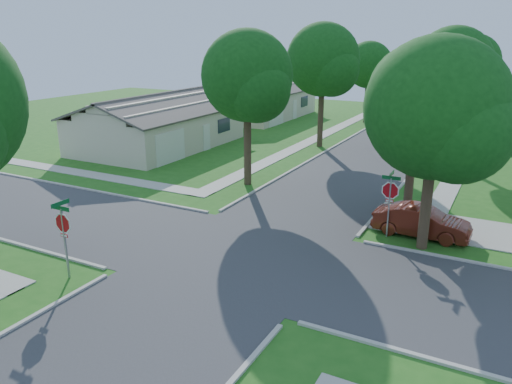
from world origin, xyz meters
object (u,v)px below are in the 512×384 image
Objects in this scene: tree_e_mid at (453,70)px; tree_w_near at (248,80)px; tree_e_near at (419,98)px; tree_w_far at (369,67)px; stop_sign_ne at (390,193)px; tree_ne_corner at (437,115)px; car_curb_east at (421,123)px; tree_w_mid at (323,63)px; house_nw_far at (258,103)px; house_nw_near at (159,128)px; stop_sign_sw at (63,226)px; car_driveway at (421,221)px; tree_e_far at (472,65)px; car_curb_west at (401,105)px.

tree_w_near is (-9.40, -12.00, -0.14)m from tree_e_mid.
tree_e_near is 1.03× the size of tree_w_far.
tree_ne_corner is at bearing -16.55° from stop_sign_ne.
stop_sign_ne reaches higher than car_curb_east.
tree_w_mid is at bearing -89.95° from tree_w_far.
tree_e_near reaches higher than house_nw_far.
house_nw_near reaches higher than stop_sign_ne.
tree_e_mid is 9.40m from tree_w_mid.
tree_w_near is 13.63m from house_nw_near.
tree_w_mid reaches higher than tree_e_near.
tree_ne_corner reaches higher than tree_w_far.
car_driveway is at bearing 43.63° from stop_sign_sw.
tree_e_far is 0.64× the size of house_nw_near.
tree_ne_corner is 0.64× the size of house_nw_far.
car_curb_east is (17.19, -0.31, -0.78)m from house_nw_far.
car_driveway is (1.25, -28.51, -5.29)m from tree_e_far.
tree_w_far is 31.77m from tree_ne_corner.
tree_e_near is at bearing 108.53° from tree_ne_corner.
tree_w_far is at bearing 165.84° from car_curb_east.
tree_w_near reaches higher than house_nw_far.
tree_w_near is 12.45m from car_driveway.
car_curb_west is at bearing 103.69° from tree_ne_corner.
tree_w_near is at bearing -27.83° from house_nw_near.
house_nw_far is 2.76× the size of car_curb_west.
car_driveway is at bearing 97.36° from car_curb_west.
house_nw_near is at bearing 154.23° from tree_ne_corner.
tree_w_mid is 2.22× the size of car_curb_east.
tree_e_far is 29.85m from tree_ne_corner.
house_nw_near is 17.00m from house_nw_far.
stop_sign_ne is at bearing -52.84° from house_nw_far.
tree_e_far is (0.05, 29.31, 3.95)m from stop_sign_ne.
car_curb_east is at bearing 108.43° from tree_e_mid.
tree_w_far is at bearing 89.93° from stop_sign_sw.
tree_w_mid is at bearing 89.87° from stop_sign_sw.
tree_w_far is at bearing 107.70° from stop_sign_ne.
tree_w_far is (-9.41, 13.00, -0.75)m from tree_e_mid.
house_nw_far is at bearing 90.00° from house_nw_near.
tree_ne_corner is 5.09m from car_driveway.
tree_e_mid is 12.53m from car_curb_east.
tree_w_far is at bearing -180.00° from tree_e_far.
tree_w_far is (-9.35, 29.31, 3.48)m from stop_sign_ne.
tree_e_far is 2.10× the size of car_driveway.
tree_w_far is 0.59× the size of house_nw_near.
car_curb_east is (5.84, 10.68, -5.75)m from tree_w_mid.
stop_sign_ne is at bearing -90.20° from tree_e_mid.
house_nw_far is at bearing -169.95° from tree_w_far.
tree_w_mid reaches higher than tree_w_near.
house_nw_near and house_nw_far have the same top height.
tree_e_mid reaches higher than house_nw_near.
tree_w_mid is at bearing 180.00° from tree_e_mid.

